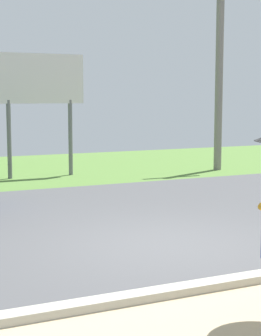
# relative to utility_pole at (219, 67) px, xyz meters

# --- Properties ---
(ground_plane) EXTENTS (40.00, 22.00, 0.20)m
(ground_plane) POSITION_rel_utility_pole_xyz_m (-5.79, -4.34, -3.25)
(ground_plane) COLOR #4C4C4F
(utility_pole) EXTENTS (1.80, 0.24, 6.07)m
(utility_pole) POSITION_rel_utility_pole_xyz_m (0.00, 0.00, 0.00)
(utility_pole) COLOR gray
(utility_pole) RESTS_ON ground_plane
(roadside_billboard) EXTENTS (2.60, 0.12, 3.50)m
(roadside_billboard) POSITION_rel_utility_pole_xyz_m (-5.48, 0.83, -0.65)
(roadside_billboard) COLOR slate
(roadside_billboard) RESTS_ON ground_plane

